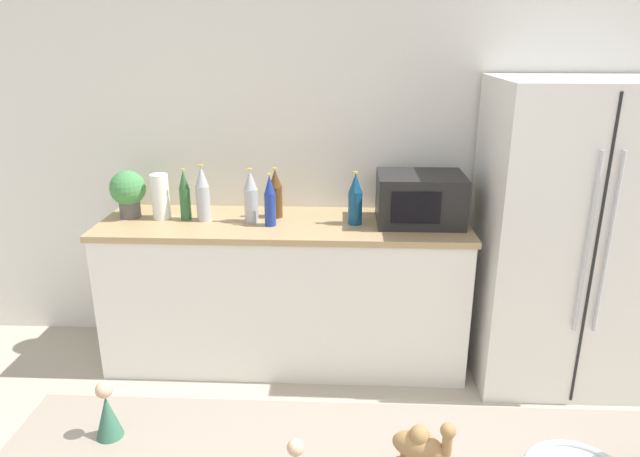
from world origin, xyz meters
name	(u,v)px	position (x,y,z in m)	size (l,w,h in m)	color
wall_back	(357,143)	(0.00, 2.73, 1.27)	(8.00, 0.06, 2.55)	white
back_counter	(286,291)	(-0.42, 2.40, 0.44)	(2.11, 0.63, 0.88)	white
refrigerator	(567,236)	(1.16, 2.33, 0.85)	(0.93, 0.74, 1.69)	silver
potted_plant	(128,191)	(-1.32, 2.44, 1.04)	(0.20, 0.20, 0.28)	#595451
paper_towel_roll	(160,196)	(-1.13, 2.43, 1.01)	(0.10, 0.10, 0.26)	white
microwave	(420,199)	(0.35, 2.42, 1.02)	(0.48, 0.37, 0.28)	black
back_bottle_0	(203,194)	(-0.88, 2.40, 1.04)	(0.08, 0.08, 0.33)	#B2B7BC
back_bottle_1	(251,197)	(-0.60, 2.38, 1.03)	(0.08, 0.08, 0.31)	#B2B7BC
back_bottle_2	(185,195)	(-0.99, 2.41, 1.03)	(0.06, 0.06, 0.30)	#2D6033
back_bottle_3	(355,199)	(-0.01, 2.37, 1.03)	(0.08, 0.08, 0.30)	navy
back_bottle_4	(276,194)	(-0.47, 2.48, 1.02)	(0.08, 0.08, 0.29)	brown
back_bottle_5	(270,201)	(-0.48, 2.32, 1.02)	(0.06, 0.06, 0.30)	navy
camel_figurine	(422,445)	(0.11, 0.33, 1.05)	(0.14, 0.10, 0.17)	olive
wise_man_figurine_blue	(107,413)	(-0.64, 0.45, 1.02)	(0.07, 0.07, 0.15)	#33664C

